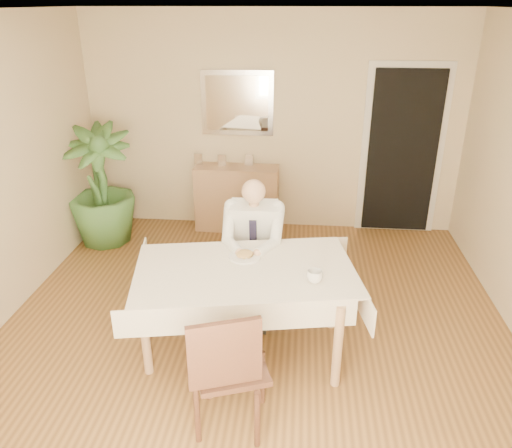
# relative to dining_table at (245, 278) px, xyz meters

# --- Properties ---
(room) EXTENTS (5.00, 5.02, 2.60)m
(room) POSITION_rel_dining_table_xyz_m (0.05, 0.07, 0.63)
(room) COLOR brown
(room) RESTS_ON ground
(doorway) EXTENTS (0.96, 0.07, 2.10)m
(doorway) POSITION_rel_dining_table_xyz_m (1.60, 2.53, 0.33)
(doorway) COLOR beige
(doorway) RESTS_ON ground
(mirror) EXTENTS (0.86, 0.04, 0.76)m
(mirror) POSITION_rel_dining_table_xyz_m (-0.38, 2.54, 0.88)
(mirror) COLOR silver
(mirror) RESTS_ON room
(dining_table) EXTENTS (1.90, 1.33, 0.75)m
(dining_table) POSITION_rel_dining_table_xyz_m (0.00, 0.00, 0.00)
(dining_table) COLOR #98744D
(dining_table) RESTS_ON ground
(chair_far) EXTENTS (0.44, 0.44, 0.91)m
(chair_far) POSITION_rel_dining_table_xyz_m (-0.00, 0.88, -0.15)
(chair_far) COLOR #3E2115
(chair_far) RESTS_ON ground
(chair_near) EXTENTS (0.58, 0.59, 0.96)m
(chair_near) POSITION_rel_dining_table_xyz_m (-0.01, -0.88, -0.13)
(chair_near) COLOR #3E2115
(chair_near) RESTS_ON ground
(seated_man) EXTENTS (0.48, 0.72, 1.24)m
(seated_man) POSITION_rel_dining_table_xyz_m (-0.00, 0.59, 0.02)
(seated_man) COLOR white
(seated_man) RESTS_ON ground
(plate) EXTENTS (0.26, 0.26, 0.02)m
(plate) POSITION_rel_dining_table_xyz_m (-0.02, 0.19, 0.09)
(plate) COLOR white
(plate) RESTS_ON dining_table
(food) EXTENTS (0.14, 0.14, 0.06)m
(food) POSITION_rel_dining_table_xyz_m (-0.02, 0.19, 0.11)
(food) COLOR olive
(food) RESTS_ON dining_table
(knife) EXTENTS (0.01, 0.13, 0.01)m
(knife) POSITION_rel_dining_table_xyz_m (0.02, 0.13, 0.11)
(knife) COLOR silver
(knife) RESTS_ON dining_table
(fork) EXTENTS (0.01, 0.13, 0.01)m
(fork) POSITION_rel_dining_table_xyz_m (-0.06, 0.13, 0.11)
(fork) COLOR silver
(fork) RESTS_ON dining_table
(coffee_mug) EXTENTS (0.15, 0.15, 0.09)m
(coffee_mug) POSITION_rel_dining_table_xyz_m (0.53, -0.15, 0.13)
(coffee_mug) COLOR white
(coffee_mug) RESTS_ON dining_table
(sideboard) EXTENTS (1.03, 0.38, 0.81)m
(sideboard) POSITION_rel_dining_table_xyz_m (-0.38, 2.39, -0.26)
(sideboard) COLOR #98744D
(sideboard) RESTS_ON ground
(photo_frame_left) EXTENTS (0.10, 0.02, 0.14)m
(photo_frame_left) POSITION_rel_dining_table_xyz_m (-0.85, 2.45, 0.22)
(photo_frame_left) COLOR silver
(photo_frame_left) RESTS_ON sideboard
(photo_frame_center) EXTENTS (0.10, 0.02, 0.14)m
(photo_frame_center) POSITION_rel_dining_table_xyz_m (-0.56, 2.43, 0.22)
(photo_frame_center) COLOR silver
(photo_frame_center) RESTS_ON sideboard
(photo_frame_right) EXTENTS (0.10, 0.02, 0.14)m
(photo_frame_right) POSITION_rel_dining_table_xyz_m (-0.23, 2.46, 0.22)
(photo_frame_right) COLOR silver
(photo_frame_right) RESTS_ON sideboard
(potted_palm) EXTENTS (0.92, 0.92, 1.40)m
(potted_palm) POSITION_rel_dining_table_xyz_m (-1.90, 1.88, 0.03)
(potted_palm) COLOR #37602A
(potted_palm) RESTS_ON ground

